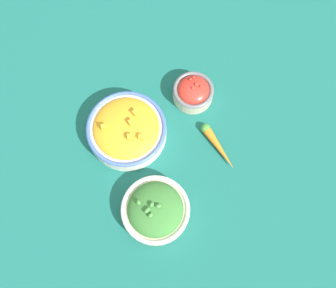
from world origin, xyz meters
TOP-DOWN VIEW (x-y plane):
  - ground_plane at (0.00, 0.00)m, footprint 3.00×3.00m
  - bowl_squash at (-0.04, -0.11)m, footprint 0.22×0.22m
  - bowl_cherry_tomatoes at (-0.16, 0.08)m, footprint 0.12×0.12m
  - bowl_broccoli at (0.18, -0.04)m, footprint 0.18×0.18m
  - loose_carrot at (0.00, 0.14)m, footprint 0.14×0.09m

SIDE VIEW (x-z plane):
  - ground_plane at x=0.00m, z-range 0.00..0.00m
  - loose_carrot at x=0.00m, z-range 0.00..0.03m
  - bowl_cherry_tomatoes at x=-0.16m, z-range 0.00..0.06m
  - bowl_broccoli at x=0.18m, z-range -0.01..0.07m
  - bowl_squash at x=-0.04m, z-range -0.01..0.08m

